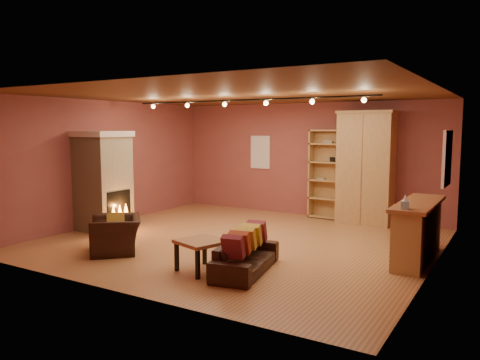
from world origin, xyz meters
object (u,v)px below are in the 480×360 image
Objects in this scene: bookcase at (328,173)px; coffee_table at (201,245)px; armoire at (366,168)px; fireplace at (103,181)px; bar_counter at (418,230)px; loveseat at (246,250)px; armchair at (116,228)px.

bookcase reaches higher than coffee_table.
bookcase is 1.02m from armoire.
armoire is (4.64, 3.52, 0.23)m from fireplace.
bar_counter is at bearing -57.52° from armoire.
fireplace is 3.82m from coffee_table.
bar_counter is 2.55× the size of coffee_table.
loveseat is 1.46× the size of armchair.
coffee_table is (3.52, -1.33, -0.64)m from fireplace.
bookcase is 1.04× the size of bar_counter.
bar_counter is at bearing 40.65° from coffee_table.
fireplace is 2.08m from armchair.
loveseat is (-2.12, -2.01, -0.17)m from bar_counter.
bookcase is 2.66× the size of coffee_table.
armoire reaches higher than bookcase.
loveseat is at bearing -136.57° from bar_counter.
bookcase is at bearing 88.45° from coffee_table.
bar_counter is 2.92m from loveseat.
armoire is (0.97, -0.21, 0.20)m from bookcase.
bookcase is 4.82m from loveseat.
fireplace is at bearing -142.77° from armoire.
armchair is at bearing -37.16° from fireplace.
armchair is (1.58, -1.20, -0.64)m from fireplace.
bar_counter is 1.25× the size of loveseat.
armoire is at bearing 77.12° from coffee_table.
bookcase is 1.90× the size of armchair.
bookcase is at bearing -5.65° from loveseat.
armoire is at bearing 37.23° from fireplace.
coffee_table is (-0.60, -0.33, 0.08)m from loveseat.
fireplace is 6.35m from bar_counter.
armoire reaches higher than coffee_table.
coffee_table is at bearing -91.55° from bookcase.
coffee_table is at bearing 107.42° from loveseat.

